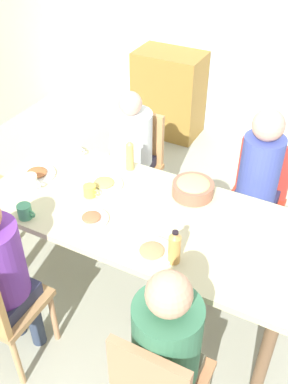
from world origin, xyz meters
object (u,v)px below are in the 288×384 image
object	(u,v)px
person_2	(130,146)
bowl_0	(193,188)
person_4	(258,176)
cup_0	(31,182)
cup_2	(25,212)
dining_table	(144,222)
chair_2	(136,160)
person_0	(167,345)
cup_1	(76,150)
bottle_1	(174,248)
side_cabinet	(169,94)
plate_1	(104,184)
bottle_0	(130,155)
cup_3	(90,191)
chair_4	(257,195)
plate_2	(91,219)
plate_0	(37,174)
plate_3	(152,252)

from	to	relation	value
person_2	bowl_0	distance (m)	0.84
person_4	cup_0	size ratio (longest dim) A/B	10.06
person_4	person_2	bearing A→B (deg)	179.95
cup_2	dining_table	bearing A→B (deg)	31.86
dining_table	chair_2	bearing A→B (deg)	121.40
person_0	bowl_0	bearing A→B (deg)	106.66
person_2	cup_1	xyz separation A→B (m)	(-0.22, -0.39, 0.12)
cup_0	bottle_1	xyz separation A→B (m)	(1.08, -0.16, 0.05)
cup_1	side_cabinet	distance (m)	1.87
dining_table	bowl_0	world-z (taller)	bowl_0
chair_2	plate_1	xyz separation A→B (m)	(0.15, -0.71, 0.27)
bottle_1	cup_1	bearing A→B (deg)	149.03
bowl_0	bottle_0	distance (m)	0.50
cup_3	plate_1	bearing A→B (deg)	80.12
cup_1	cup_3	xyz separation A→B (m)	(0.35, -0.36, -0.00)
chair_4	plate_2	xyz separation A→B (m)	(-0.74, -1.04, 0.27)
chair_2	cup_0	size ratio (longest dim) A/B	7.34
person_4	bottle_1	distance (m)	1.05
plate_2	side_cabinet	distance (m)	2.49
chair_4	plate_0	world-z (taller)	chair_4
person_0	cup_1	distance (m)	1.64
chair_4	plate_2	size ratio (longest dim) A/B	4.41
person_2	bottle_0	xyz separation A→B (m)	(0.21, -0.37, 0.19)
person_0	person_2	size ratio (longest dim) A/B	1.04
bottle_0	plate_1	bearing A→B (deg)	-102.74
plate_1	cup_2	world-z (taller)	cup_2
plate_2	plate_3	distance (m)	0.45
cup_1	cup_3	world-z (taller)	cup_1
plate_1	chair_4	bearing A→B (deg)	39.85
person_0	chair_4	distance (m)	1.57
plate_1	plate_3	world-z (taller)	same
bowl_0	side_cabinet	bearing A→B (deg)	118.81
cup_1	person_4	bearing A→B (deg)	17.51
cup_2	person_0	bearing A→B (deg)	-18.08
cup_1	bottle_1	world-z (taller)	bottle_1
dining_table	cup_1	distance (m)	0.81
person_0	cup_2	xyz separation A→B (m)	(-1.10, 0.36, 0.10)
chair_2	plate_0	world-z (taller)	chair_2
chair_2	chair_4	xyz separation A→B (m)	(1.01, 0.00, 0.00)
person_0	cup_1	size ratio (longest dim) A/B	9.97
plate_2	person_2	bearing A→B (deg)	105.57
bowl_0	plate_0	bearing A→B (deg)	-163.90
chair_2	plate_1	size ratio (longest dim) A/B	3.69
plate_2	side_cabinet	size ratio (longest dim) A/B	0.23
plate_1	cup_1	bearing A→B (deg)	148.00
person_0	plate_3	size ratio (longest dim) A/B	4.74
cup_1	cup_2	bearing A→B (deg)	-80.03
chair_4	bottle_1	xyz separation A→B (m)	(-0.17, -1.11, 0.36)
cup_2	cup_0	bearing A→B (deg)	121.79
chair_4	bottle_1	bearing A→B (deg)	-98.81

